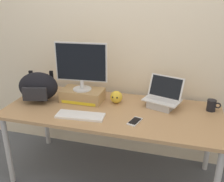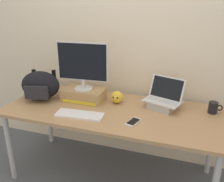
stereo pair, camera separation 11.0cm
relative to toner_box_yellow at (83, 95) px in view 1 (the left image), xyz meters
The scene contains 11 objects.
ground_plane 0.87m from the toner_box_yellow, 18.89° to the right, with size 20.00×20.00×0.00m, color #515660.
back_wall 0.72m from the toner_box_yellow, 50.18° to the left, with size 7.00×0.10×2.60m, color beige.
desk 0.37m from the toner_box_yellow, 18.89° to the right, with size 1.95×0.82×0.74m.
toner_box_yellow is the anchor object (origin of this frame).
desktop_monitor 0.30m from the toner_box_yellow, 83.34° to the right, with size 0.50×0.18×0.46m.
open_laptop 0.77m from the toner_box_yellow, ahead, with size 0.37×0.31×0.28m.
external_keyboard 0.35m from the toner_box_yellow, 71.71° to the right, with size 0.42×0.18×0.02m.
messenger_backpack 0.44m from the toner_box_yellow, 166.03° to the right, with size 0.42×0.33×0.28m.
coffee_mug 1.21m from the toner_box_yellow, ahead, with size 0.12×0.08×0.10m.
cell_phone 0.65m from the toner_box_yellow, 26.98° to the right, with size 0.11×0.17×0.01m.
plush_toy 0.33m from the toner_box_yellow, ahead, with size 0.12×0.12×0.12m.
Camera 1 is at (0.57, -2.03, 1.75)m, focal length 40.90 mm.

